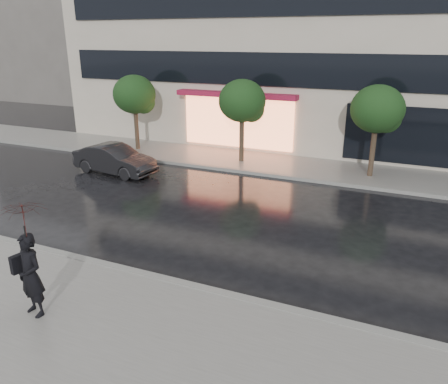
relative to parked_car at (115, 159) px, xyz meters
The scene contains 11 objects.
ground 9.74m from the parked_car, 39.11° to the right, with size 120.00×120.00×0.00m, color black.
sidewalk_near 12.05m from the parked_car, 51.21° to the right, with size 60.00×4.50×0.12m, color slate.
sidewalk_far 8.61m from the parked_car, 28.67° to the left, with size 60.00×3.50×0.12m, color slate.
curb_near 10.39m from the parked_car, 43.40° to the right, with size 60.00×0.25×0.14m, color gray.
curb_far 7.92m from the parked_car, 17.47° to the left, with size 60.00×0.25×0.14m, color gray.
bg_building_left 29.02m from the parked_car, 135.84° to the left, with size 14.00×10.00×12.00m, color #59544F.
tree_far_west 4.73m from the parked_car, 109.75° to the left, with size 2.20×2.20×3.99m.
tree_mid_west 6.45m from the parked_car, 40.32° to the left, with size 2.20×2.20×3.99m.
tree_mid_east 11.52m from the parked_car, 20.21° to the left, with size 2.20×2.20×3.99m.
parked_car is the anchor object (origin of this frame).
pedestrian_with_umbrella 10.84m from the parked_car, 61.74° to the right, with size 1.14×1.16×2.57m.
Camera 1 is at (4.53, -9.09, 5.79)m, focal length 35.00 mm.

